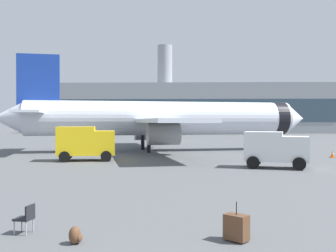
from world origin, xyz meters
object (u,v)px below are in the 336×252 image
at_px(airplane_at_gate, 161,119).
at_px(safety_cone_far, 272,148).
at_px(traveller_backpack, 75,235).
at_px(gate_chair, 26,217).
at_px(rolling_suitcase, 236,227).
at_px(service_truck, 85,142).
at_px(safety_cone_mid, 70,152).
at_px(safety_cone_near, 333,154).
at_px(cargo_van, 275,148).

xyz_separation_m(airplane_at_gate, safety_cone_far, (12.82, 1.37, -3.35)).
height_order(traveller_backpack, gate_chair, gate_chair).
xyz_separation_m(airplane_at_gate, rolling_suitcase, (3.77, -33.38, -3.27)).
relative_size(traveller_backpack, gate_chair, 0.56).
distance_m(rolling_suitcase, gate_chair, 6.16).
relative_size(service_truck, safety_cone_far, 8.15).
bearing_deg(airplane_at_gate, safety_cone_mid, -145.65).
height_order(service_truck, safety_cone_near, service_truck).
xyz_separation_m(safety_cone_mid, traveller_backpack, (8.04, -27.83, -0.07)).
bearing_deg(safety_cone_far, traveller_backpack, -110.97).
relative_size(cargo_van, safety_cone_far, 7.60).
bearing_deg(safety_cone_mid, rolling_suitcase, -65.58).
bearing_deg(safety_cone_far, rolling_suitcase, -104.60).
height_order(service_truck, cargo_van, service_truck).
relative_size(airplane_at_gate, traveller_backpack, 73.87).
bearing_deg(gate_chair, service_truck, 99.23).
bearing_deg(gate_chair, safety_cone_far, 66.06).
height_order(safety_cone_far, rolling_suitcase, rolling_suitcase).
relative_size(service_truck, safety_cone_near, 8.22).
bearing_deg(airplane_at_gate, gate_chair, -94.12).
height_order(safety_cone_near, safety_cone_mid, safety_cone_near).
height_order(safety_cone_near, rolling_suitcase, rolling_suitcase).
bearing_deg(safety_cone_mid, airplane_at_gate, 34.35).
bearing_deg(service_truck, safety_cone_mid, 117.90).
xyz_separation_m(rolling_suitcase, gate_chair, (-6.14, 0.53, 0.11)).
xyz_separation_m(airplane_at_gate, safety_cone_near, (16.30, -7.53, -3.35)).
bearing_deg(gate_chair, traveller_backpack, -28.19).
bearing_deg(gate_chair, safety_cone_near, 53.59).
distance_m(safety_cone_mid, gate_chair, 27.64).
bearing_deg(cargo_van, service_truck, 162.20).
bearing_deg(traveller_backpack, cargo_van, 61.49).
height_order(airplane_at_gate, safety_cone_near, airplane_at_gate).
height_order(safety_cone_near, gate_chair, gate_chair).
distance_m(cargo_van, rolling_suitcase, 18.16).
bearing_deg(safety_cone_near, cargo_van, -130.71).
height_order(service_truck, safety_cone_far, service_truck).
xyz_separation_m(service_truck, traveller_backpack, (5.23, -22.52, -1.37)).
relative_size(cargo_van, safety_cone_near, 7.67).
height_order(service_truck, safety_cone_mid, service_truck).
height_order(cargo_van, gate_chair, cargo_van).
bearing_deg(airplane_at_gate, rolling_suitcase, -83.55).
distance_m(cargo_van, safety_cone_near, 11.25).
distance_m(safety_cone_near, rolling_suitcase, 28.72).
bearing_deg(traveller_backpack, safety_cone_mid, 106.12).
relative_size(safety_cone_near, safety_cone_mid, 1.01).
bearing_deg(service_truck, gate_chair, -80.77).
relative_size(airplane_at_gate, safety_cone_mid, 57.51).
bearing_deg(rolling_suitcase, traveller_backpack, -174.97).
bearing_deg(service_truck, safety_cone_far, 34.01).
xyz_separation_m(safety_cone_far, traveller_backpack, (-13.46, -35.14, -0.08)).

